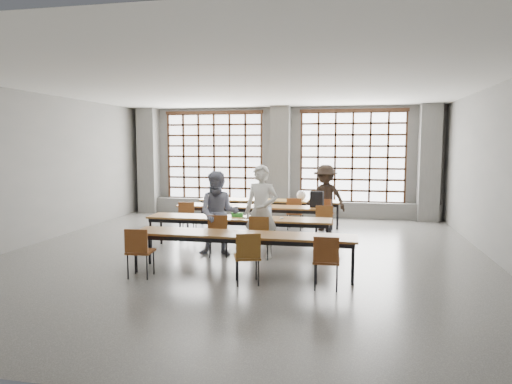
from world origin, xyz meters
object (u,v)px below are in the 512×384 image
chair_mid_right (324,219)px  student_male (261,212)px  chair_front_right (260,233)px  laptop_back (317,198)px  desk_row_b (254,208)px  laptop_front (264,215)px  desk_row_c (239,220)px  desk_row_d (243,237)px  chair_near_mid (248,253)px  chair_near_right (326,257)px  chair_mid_left (187,215)px  phone (246,218)px  chair_back_left (216,208)px  backpack (317,199)px  student_female (219,214)px  desk_row_a (269,202)px  chair_back_right (324,211)px  chair_near_left (139,248)px  mouse (282,218)px  chair_mid_centre (264,217)px  plastic_bag (301,195)px  chair_front_left (218,231)px  chair_back_mid (295,210)px  red_pouch (141,249)px  student_back (325,198)px  green_box (237,215)px

chair_mid_right → student_male: 2.16m
chair_front_right → laptop_back: bearing=77.5°
desk_row_b → laptop_front: (0.58, -1.79, 0.13)m
desk_row_c → laptop_back: bearing=66.1°
desk_row_d → chair_near_mid: (0.22, -0.63, -0.13)m
chair_near_right → student_male: 2.36m
chair_mid_left → phone: (1.81, -1.37, 0.20)m
chair_mid_left → laptop_back: 3.74m
chair_near_mid → laptop_front: size_ratio=2.08×
chair_back_left → backpack: backpack is taller
chair_front_right → student_female: student_female is taller
desk_row_a → desk_row_b: size_ratio=1.00×
chair_back_right → chair_near_left: 5.74m
laptop_front → desk_row_d: bearing=-91.2°
laptop_back → mouse: 3.40m
desk_row_d → chair_mid_centre: (-0.17, 3.00, -0.13)m
chair_mid_right → plastic_bag: plastic_bag is taller
chair_back_left → chair_near_left: size_ratio=1.00×
chair_back_right → chair_near_left: size_ratio=1.00×
chair_back_left → laptop_back: bearing=14.9°
chair_mid_right → mouse: size_ratio=8.98×
chair_mid_right → phone: (-1.59, -1.37, 0.20)m
desk_row_b → student_male: size_ratio=2.11×
chair_back_right → laptop_front: (-1.18, -2.49, 0.25)m
student_female → backpack: 3.07m
chair_mid_right → chair_near_mid: size_ratio=1.00×
desk_row_c → chair_near_left: (-1.20, -2.35, -0.13)m
chair_mid_centre → chair_front_left: 2.00m
chair_front_left → chair_back_mid: bearing=69.5°
backpack → red_pouch: 5.06m
desk_row_d → student_male: size_ratio=2.11×
chair_front_left → student_back: bearing=59.1°
chair_back_mid → green_box: chair_back_mid is taller
chair_near_right → laptop_front: bearing=120.7°
chair_front_right → laptop_front: 0.78m
chair_mid_centre → student_back: student_back is taller
desk_row_d → mouse: 1.77m
chair_back_mid → mouse: 2.62m
chair_mid_right → student_back: size_ratio=0.50×
chair_mid_centre → chair_near_mid: bearing=-83.9°
phone → chair_mid_centre: bearing=83.7°
desk_row_b → chair_mid_centre: 0.74m
chair_near_left → laptop_back: bearing=64.8°
desk_row_d → backpack: size_ratio=10.00×
chair_back_mid → chair_mid_left: (-2.56, -1.32, 0.00)m
desk_row_c → chair_front_left: (-0.28, -0.63, -0.13)m
chair_mid_right → desk_row_a: bearing=130.0°
chair_mid_left → plastic_bag: bearing=37.0°
chair_back_left → student_back: student_back is taller
desk_row_c → student_back: bearing=57.6°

